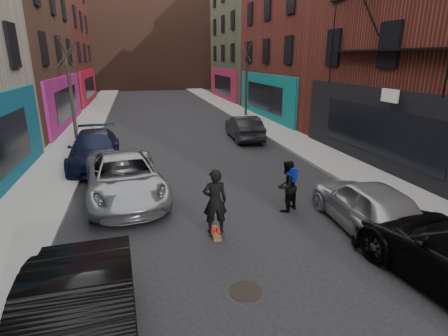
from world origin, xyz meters
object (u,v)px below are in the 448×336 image
tree_right_far (247,73)px  skateboarder (215,201)px  tree_left_far (69,82)px  parked_right_end (244,128)px  pedestrian (287,186)px  parked_right_far (368,205)px  parked_left_end (95,149)px  parked_left_far (124,177)px  skateboard (215,233)px  manhole (246,291)px

tree_right_far → skateboarder: size_ratio=3.74×
tree_left_far → parked_right_end: (9.74, -2.08, -2.67)m
pedestrian → parked_right_far: bearing=104.9°
parked_right_far → skateboarder: (-4.28, 0.69, 0.27)m
tree_left_far → parked_right_end: bearing=-12.1°
parked_left_end → parked_right_end: (8.14, 3.40, -0.05)m
parked_right_far → pedestrian: bearing=-41.1°
parked_left_end → parked_left_far: bearing=-74.2°
parked_right_far → pedestrian: (-1.72, 1.73, 0.10)m
tree_right_far → skateboard: tree_right_far is taller
tree_left_far → skateboard: tree_left_far is taller
parked_left_end → skateboard: parked_left_end is taller
skateboard → pedestrian: bearing=25.2°
parked_left_end → parked_right_far: parked_left_end is taller
tree_left_far → manhole: 17.15m
manhole → skateboard: bearing=91.9°
tree_right_far → skateboarder: (-6.94, -19.31, -2.52)m
parked_left_far → pedestrian: pedestrian is taller
parked_left_far → parked_right_far: size_ratio=1.25×
parked_right_end → pedestrian: size_ratio=2.59×
parked_left_far → manhole: bearing=-73.7°
tree_left_far → tree_right_far: 13.78m
parked_left_far → parked_left_end: parked_left_far is taller
manhole → parked_right_end: bearing=73.1°
tree_left_far → parked_right_far: bearing=-55.2°
pedestrian → manhole: pedestrian is taller
parked_left_end → pedestrian: size_ratio=3.14×
parked_right_end → skateboarder: bearing=72.1°
parked_right_end → manhole: bearing=76.0°
manhole → parked_left_far: bearing=113.1°
tree_left_far → skateboard: (5.46, -13.31, -3.33)m
skateboard → pedestrian: pedestrian is taller
skateboard → tree_left_far: bearing=115.2°
tree_right_far → tree_left_far: bearing=-154.2°
skateboarder → tree_right_far: bearing=-106.8°
tree_left_far → parked_right_far: (9.74, -13.99, -2.64)m
tree_left_far → pedestrian: (8.02, -12.26, -2.54)m
parked_left_end → skateboard: size_ratio=6.50×
skateboard → manhole: 2.57m
skateboarder → pedestrian: skateboarder is taller
parked_left_far → manhole: size_ratio=7.77×
tree_left_far → skateboarder: 14.58m
parked_left_end → manhole: size_ratio=7.43×
pedestrian → parked_left_end: bearing=-76.4°
parked_left_end → parked_right_end: bearing=20.9°
parked_right_end → skateboard: parked_right_end is taller
skateboarder → manhole: bearing=94.8°
tree_right_far → parked_right_far: 20.36m
parked_left_far → skateboard: bearing=-60.9°
skateboard → tree_right_far: bearing=73.2°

